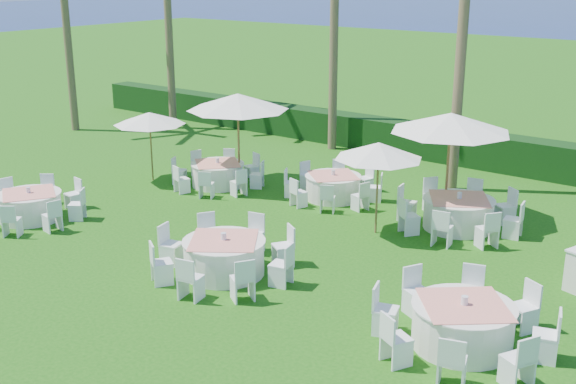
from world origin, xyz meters
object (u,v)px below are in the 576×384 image
object	(u,v)px
banquet_table_c	(463,324)
umbrella_b	(379,151)
umbrella_a	(149,118)
umbrella_d	(451,122)
banquet_table_b	(224,256)
banquet_table_d	(218,174)
banquet_table_a	(30,205)
banquet_table_e	(333,186)
banquet_table_f	(458,212)
umbrella_c	(238,102)

from	to	relation	value
banquet_table_c	umbrella_b	xyz separation A→B (m)	(-4.27, 4.20, 1.79)
umbrella_a	umbrella_d	world-z (taller)	umbrella_d
banquet_table_b	banquet_table_d	bearing A→B (deg)	133.31
umbrella_a	umbrella_b	size ratio (longest dim) A/B	0.95
banquet_table_a	umbrella_b	xyz separation A→B (m)	(8.20, 4.80, 1.83)
banquet_table_a	umbrella_d	size ratio (longest dim) A/B	0.92
banquet_table_d	banquet_table_e	bearing A→B (deg)	15.99
banquet_table_f	banquet_table_a	bearing A→B (deg)	-146.72
banquet_table_a	banquet_table_f	xyz separation A→B (m)	(9.78, 6.42, 0.04)
banquet_table_c	banquet_table_f	world-z (taller)	banquet_table_c
umbrella_a	umbrella_d	distance (m)	9.58
banquet_table_f	umbrella_c	world-z (taller)	umbrella_c
banquet_table_d	umbrella_b	distance (m)	6.50
banquet_table_c	banquet_table_d	size ratio (longest dim) A/B	1.13
banquet_table_d	banquet_table_a	bearing A→B (deg)	-110.09
banquet_table_b	banquet_table_c	distance (m)	5.69
banquet_table_b	banquet_table_c	size ratio (longest dim) A/B	1.00
banquet_table_b	banquet_table_c	bearing A→B (deg)	1.77
umbrella_d	banquet_table_c	bearing A→B (deg)	-62.45
umbrella_c	umbrella_d	xyz separation A→B (m)	(6.65, 1.01, 0.02)
banquet_table_d	umbrella_c	world-z (taller)	umbrella_c
banquet_table_c	umbrella_b	size ratio (longest dim) A/B	1.36
banquet_table_f	umbrella_d	size ratio (longest dim) A/B	1.02
banquet_table_a	banquet_table_f	size ratio (longest dim) A/B	0.91
banquet_table_f	umbrella_a	xyz separation A→B (m)	(-9.92, -1.74, 1.61)
banquet_table_b	umbrella_d	xyz separation A→B (m)	(2.35, 6.56, 2.27)
umbrella_a	umbrella_c	distance (m)	3.00
banquet_table_f	umbrella_c	bearing A→B (deg)	-176.52
banquet_table_f	umbrella_b	size ratio (longest dim) A/B	1.37
banquet_table_a	umbrella_d	xyz separation A→B (m)	(9.14, 6.99, 2.31)
banquet_table_c	banquet_table_b	bearing A→B (deg)	-178.23
banquet_table_b	banquet_table_e	distance (m)	6.22
banquet_table_b	banquet_table_a	bearing A→B (deg)	-176.43
banquet_table_b	banquet_table_f	world-z (taller)	banquet_table_f
banquet_table_e	umbrella_a	size ratio (longest dim) A/B	1.26
umbrella_b	umbrella_c	distance (m)	5.85
banquet_table_f	umbrella_a	bearing A→B (deg)	-170.05
banquet_table_c	umbrella_d	world-z (taller)	umbrella_d
banquet_table_a	umbrella_c	world-z (taller)	umbrella_c
banquet_table_c	umbrella_c	xyz separation A→B (m)	(-9.98, 5.38, 2.25)
banquet_table_a	banquet_table_b	bearing A→B (deg)	3.57
umbrella_b	banquet_table_b	bearing A→B (deg)	-107.96
banquet_table_f	umbrella_d	bearing A→B (deg)	138.65
banquet_table_a	banquet_table_d	size ratio (longest dim) A/B	1.04
banquet_table_d	umbrella_b	bearing A→B (deg)	-6.36
banquet_table_b	umbrella_d	distance (m)	7.33
banquet_table_c	umbrella_d	xyz separation A→B (m)	(-3.33, 6.39, 2.27)
umbrella_c	banquet_table_a	bearing A→B (deg)	-112.63
banquet_table_f	banquet_table_e	bearing A→B (deg)	178.18
banquet_table_c	banquet_table_f	distance (m)	6.41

